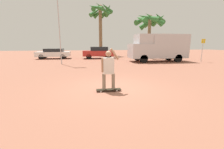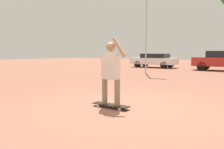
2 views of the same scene
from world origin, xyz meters
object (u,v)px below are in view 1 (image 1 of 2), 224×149
Objects in this scene: parked_car_red at (98,52)px; parked_car_white at (54,53)px; palm_tree_center_background at (101,14)px; camper_van at (159,47)px; skateboard at (109,90)px; palm_tree_near_van at (150,21)px; flagpole at (59,17)px; street_sign at (203,47)px; person_skateboarder at (109,68)px.

parked_car_red is 5.88m from parked_car_white.
palm_tree_center_background is (6.63, 4.10, 5.85)m from parked_car_white.
palm_tree_center_background is at bearing 80.55° from parked_car_red.
camper_van is 0.77× the size of palm_tree_center_background.
skateboard is 20.09m from palm_tree_center_background.
parked_car_red is (0.57, 14.23, 0.75)m from skateboard.
palm_tree_near_van is (0.88, 4.80, 3.37)m from camper_van.
palm_tree_center_background reaches higher than skateboard.
skateboard is 10.41m from flagpole.
skateboard is 12.00m from camper_van.
parked_car_white is at bearing 178.50° from palm_tree_near_van.
parked_car_red is 1.68× the size of street_sign.
camper_van is 10.49m from flagpole.
flagpole is at bearing 109.99° from skateboard.
parked_car_white reaches higher than skateboard.
skateboard is at bearing -125.20° from camper_van.
flagpole is (2.02, -5.91, 3.56)m from parked_car_white.
street_sign is (4.40, -1.16, -0.04)m from camper_van.
palm_tree_near_van is (7.74, 14.52, 3.99)m from person_skateboarder.
parked_car_white is 13.69m from palm_tree_near_van.
camper_van is 13.20m from parked_car_white.
skateboard is at bearing -118.06° from palm_tree_near_van.
parked_car_red is at bearing 54.06° from flagpole.
person_skateboarder is 15.77m from parked_car_white.
person_skateboarder reaches higher than skateboard.
palm_tree_near_van is at bearing -1.50° from parked_car_white.
parked_car_white is at bearing 157.04° from camper_van.
palm_tree_center_background is 11.26m from flagpole.
flagpole is at bearing -175.63° from camper_van.
street_sign is at bearing -20.84° from parked_car_white.
street_sign is at bearing 37.26° from person_skateboarder.
palm_tree_center_background is (-6.38, 4.44, 1.60)m from palm_tree_near_van.
street_sign reaches higher than skateboard.
palm_tree_near_van is 7.71m from street_sign.
palm_tree_center_background is 1.08× the size of flagpole.
parked_car_red is at bearing 144.34° from camper_van.
person_skateboarder is at bearing -70.47° from parked_car_white.
person_skateboarder is 19.81m from palm_tree_center_background.
camper_van is 1.46× the size of parked_car_white.
palm_tree_center_background is at bearing 85.90° from skateboard.
skateboard is 0.61× the size of person_skateboarder.
camper_van is 2.55× the size of street_sign.
person_skateboarder is 0.27× the size of camper_van.
person_skateboarder is 11.91m from camper_van.
camper_van is at bearing -59.23° from palm_tree_center_background.
palm_tree_center_background is at bearing 65.24° from flagpole.
street_sign is (10.69, -5.67, 0.74)m from parked_car_red.
skateboard is 0.17× the size of palm_tree_near_van.
flagpole is at bearing -153.13° from palm_tree_near_van.
palm_tree_center_background is (-5.50, 9.24, 4.97)m from camper_van.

